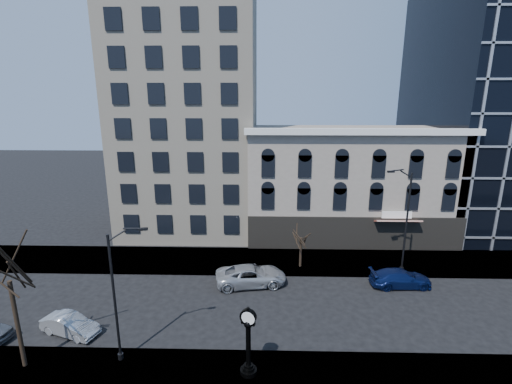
{
  "coord_description": "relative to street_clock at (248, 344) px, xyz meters",
  "views": [
    {
      "loc": [
        2.73,
        -24.9,
        15.64
      ],
      "look_at": [
        2.0,
        4.0,
        8.0
      ],
      "focal_mm": 26.0,
      "sensor_mm": 36.0,
      "label": 1
    }
  ],
  "objects": [
    {
      "name": "street_lamp_near",
      "position": [
        -7.19,
        1.14,
        4.49
      ],
      "size": [
        2.15,
        0.82,
        8.51
      ],
      "rotation": [
        0.0,
        0.0,
        0.28
      ],
      "color": "black",
      "rests_on": "sidewalk_near"
    },
    {
      "name": "car_far_a",
      "position": [
        -0.25,
        10.47,
        -1.23
      ],
      "size": [
        6.29,
        3.67,
        1.65
      ],
      "primitive_type": "imported",
      "rotation": [
        0.0,
        0.0,
        1.74
      ],
      "color": "#A5A8AD",
      "rests_on": "ground"
    },
    {
      "name": "car_near_b",
      "position": [
        -12.15,
        3.47,
        -1.39
      ],
      "size": [
        4.29,
        2.63,
        1.33
      ],
      "primitive_type": "imported",
      "rotation": [
        0.0,
        0.0,
        1.25
      ],
      "color": "#A5A8AD",
      "rests_on": "ground"
    },
    {
      "name": "ground",
      "position": [
        -1.85,
        6.98,
        -2.06
      ],
      "size": [
        160.0,
        160.0,
        0.0
      ],
      "primitive_type": "plane",
      "color": "black",
      "rests_on": "ground"
    },
    {
      "name": "bare_tree_far",
      "position": [
        4.21,
        13.81,
        1.49
      ],
      "size": [
        2.65,
        2.65,
        4.55
      ],
      "color": "#2E2217",
      "rests_on": "sidewalk_far"
    },
    {
      "name": "glass_office",
      "position": [
        30.15,
        27.88,
        11.94
      ],
      "size": [
        20.0,
        20.15,
        28.0
      ],
      "color": "black",
      "rests_on": "ground"
    },
    {
      "name": "victorian_row",
      "position": [
        10.16,
        22.87,
        3.94
      ],
      "size": [
        22.6,
        11.19,
        12.5
      ],
      "color": "gray",
      "rests_on": "ground"
    },
    {
      "name": "street_clock",
      "position": [
        0.0,
        0.0,
        0.0
      ],
      "size": [
        0.97,
        0.97,
        4.29
      ],
      "rotation": [
        0.0,
        0.0,
        -0.34
      ],
      "color": "black",
      "rests_on": "sidewalk_near"
    },
    {
      "name": "bare_tree_near",
      "position": [
        -13.27,
        0.3,
        4.77
      ],
      "size": [
        5.17,
        5.17,
        8.87
      ],
      "color": "#2E2217",
      "rests_on": "sidewalk_near"
    },
    {
      "name": "street_lamp_far",
      "position": [
        12.57,
        12.87,
        5.34
      ],
      "size": [
        2.48,
        0.66,
        9.64
      ],
      "rotation": [
        0.0,
        0.0,
        3.3
      ],
      "color": "black",
      "rests_on": "sidewalk_far"
    },
    {
      "name": "cream_tower",
      "position": [
        -7.96,
        25.86,
        17.26
      ],
      "size": [
        15.9,
        15.4,
        42.5
      ],
      "color": "beige",
      "rests_on": "ground"
    },
    {
      "name": "sidewalk_far",
      "position": [
        -1.85,
        14.98,
        -2.0
      ],
      "size": [
        160.0,
        6.0,
        0.12
      ],
      "primitive_type": "cube",
      "color": "gray",
      "rests_on": "ground"
    },
    {
      "name": "car_far_b",
      "position": [
        12.28,
        10.51,
        -1.33
      ],
      "size": [
        5.15,
        2.31,
        1.46
      ],
      "primitive_type": "imported",
      "rotation": [
        0.0,
        0.0,
        1.62
      ],
      "color": "#0C194C",
      "rests_on": "ground"
    }
  ]
}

